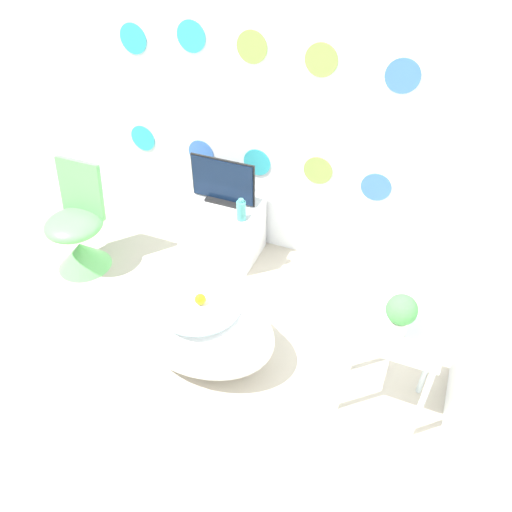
# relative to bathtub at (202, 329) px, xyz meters

# --- Properties ---
(ground_plane) EXTENTS (12.00, 12.00, 0.00)m
(ground_plane) POSITION_rel_bathtub_xyz_m (-0.17, -0.70, -0.25)
(ground_plane) COLOR #BCB29E
(wall_back_dotted) EXTENTS (4.28, 0.05, 2.60)m
(wall_back_dotted) POSITION_rel_bathtub_xyz_m (-0.17, 1.25, 1.05)
(wall_back_dotted) COLOR white
(wall_back_dotted) RESTS_ON ground_plane
(bathtub) EXTENTS (0.92, 0.61, 0.49)m
(bathtub) POSITION_rel_bathtub_xyz_m (0.00, 0.00, 0.00)
(bathtub) COLOR white
(bathtub) RESTS_ON ground_plane
(rubber_duck) EXTENTS (0.07, 0.07, 0.08)m
(rubber_duck) POSITION_rel_bathtub_xyz_m (0.01, -0.01, 0.28)
(rubber_duck) COLOR yellow
(rubber_duck) RESTS_ON bathtub
(chair) EXTENTS (0.42, 0.42, 0.83)m
(chair) POSITION_rel_bathtub_xyz_m (-1.26, 0.45, 0.01)
(chair) COLOR #66C166
(chair) RESTS_ON ground_plane
(tv_cabinet) EXTENTS (0.52, 0.42, 0.49)m
(tv_cabinet) POSITION_rel_bathtub_xyz_m (-0.31, 0.99, -0.00)
(tv_cabinet) COLOR silver
(tv_cabinet) RESTS_ON ground_plane
(tv) EXTENTS (0.49, 0.12, 0.35)m
(tv) POSITION_rel_bathtub_xyz_m (-0.31, 0.99, 0.40)
(tv) COLOR black
(tv) RESTS_ON tv_cabinet
(vase) EXTENTS (0.07, 0.07, 0.17)m
(vase) POSITION_rel_bathtub_xyz_m (-0.10, 0.84, 0.32)
(vase) COLOR #51B2AD
(vase) RESTS_ON tv_cabinet
(side_table) EXTENTS (0.48, 0.35, 0.60)m
(side_table) POSITION_rel_bathtub_xyz_m (1.10, 0.09, 0.23)
(side_table) COLOR silver
(side_table) RESTS_ON ground_plane
(potted_plant_left) EXTENTS (0.16, 0.16, 0.24)m
(potted_plant_left) POSITION_rel_bathtub_xyz_m (1.10, 0.09, 0.49)
(potted_plant_left) COLOR beige
(potted_plant_left) RESTS_ON side_table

